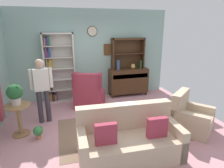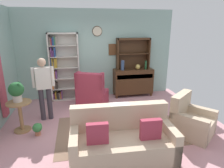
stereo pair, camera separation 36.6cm
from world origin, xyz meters
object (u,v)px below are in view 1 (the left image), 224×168
at_px(sideboard_hutch, 128,49).
at_px(wingback_chair, 89,94).
at_px(person_reading, 42,87).
at_px(couch_floral, 129,140).
at_px(potted_plant_small, 38,132).
at_px(bottle_wine, 141,64).
at_px(plant_stand, 19,117).
at_px(armchair_floral, 190,119).
at_px(book_stack, 130,110).
at_px(sideboard, 128,81).
at_px(vase_tall, 118,65).
at_px(vase_round, 133,66).
at_px(bookshelf, 57,69).
at_px(potted_plant_large, 15,93).
at_px(coffee_table, 127,117).

height_order(sideboard_hutch, wingback_chair, sideboard_hutch).
bearing_deg(person_reading, couch_floral, -49.65).
bearing_deg(potted_plant_small, bottle_wine, 31.69).
distance_m(sideboard_hutch, plant_stand, 3.82).
bearing_deg(potted_plant_small, plant_stand, 144.03).
bearing_deg(armchair_floral, book_stack, 161.83).
relative_size(sideboard, book_stack, 6.39).
bearing_deg(bottle_wine, armchair_floral, -87.49).
xyz_separation_m(wingback_chair, book_stack, (0.66, -1.52, 0.09)).
distance_m(sideboard, vase_tall, 0.69).
bearing_deg(potted_plant_small, sideboard, 36.39).
bearing_deg(potted_plant_small, vase_round, 34.24).
distance_m(couch_floral, plant_stand, 2.39).
height_order(vase_tall, couch_floral, vase_tall).
height_order(vase_round, armchair_floral, vase_round).
bearing_deg(bookshelf, vase_tall, -5.03).
height_order(bookshelf, potted_plant_large, bookshelf).
relative_size(vase_round, wingback_chair, 0.16).
distance_m(bottle_wine, couch_floral, 3.43).
height_order(bottle_wine, potted_plant_large, bottle_wine).
height_order(plant_stand, potted_plant_small, plant_stand).
distance_m(potted_plant_large, person_reading, 0.68).
bearing_deg(book_stack, couch_floral, -111.83).
xyz_separation_m(bookshelf, armchair_floral, (2.78, -2.71, -0.75)).
bearing_deg(potted_plant_large, person_reading, 42.33).
bearing_deg(armchair_floral, sideboard_hutch, 100.41).
relative_size(sideboard, vase_tall, 4.14).
bearing_deg(bottle_wine, potted_plant_small, -148.31).
xyz_separation_m(sideboard, potted_plant_small, (-2.76, -2.03, -0.35)).
bearing_deg(vase_tall, person_reading, -152.23).
xyz_separation_m(sideboard_hutch, coffee_table, (-0.89, -2.39, -1.21)).
height_order(vase_tall, person_reading, person_reading).
bearing_deg(wingback_chair, armchair_floral, -44.91).
bearing_deg(couch_floral, sideboard_hutch, 70.23).
relative_size(couch_floral, wingback_chair, 1.75).
xyz_separation_m(potted_plant_large, person_reading, (0.50, 0.45, -0.04)).
bearing_deg(plant_stand, bookshelf, 65.14).
bearing_deg(sideboard, coffee_table, -111.20).
height_order(vase_tall, book_stack, vase_tall).
distance_m(bottle_wine, wingback_chair, 2.05).
bearing_deg(potted_plant_small, vase_tall, 39.50).
distance_m(plant_stand, potted_plant_large, 0.53).
relative_size(sideboard, wingback_chair, 1.24).
relative_size(sideboard, armchair_floral, 1.21).
bearing_deg(bottle_wine, plant_stand, -154.65).
height_order(bookshelf, vase_round, bookshelf).
bearing_deg(vase_round, armchair_floral, -81.73).
xyz_separation_m(bookshelf, bottle_wine, (2.67, -0.18, 0.02)).
relative_size(vase_round, potted_plant_large, 0.39).
bearing_deg(coffee_table, plant_stand, 166.87).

